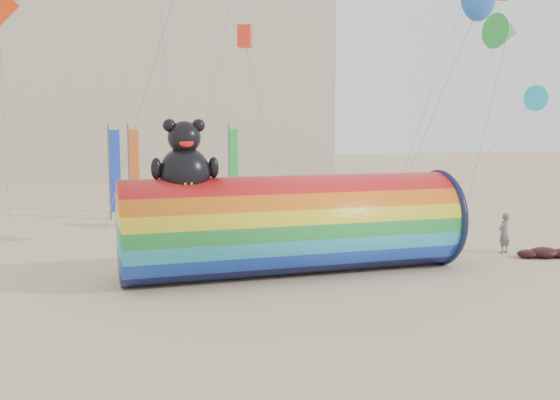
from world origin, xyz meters
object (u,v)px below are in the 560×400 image
object	(u,v)px
windsock_assembly	(293,222)
fabric_bundle	(547,253)
hotel_building	(20,71)
kite_handler	(504,233)

from	to	relation	value
windsock_assembly	fabric_bundle	xyz separation A→B (m)	(10.41, -0.50, -1.63)
hotel_building	fabric_bundle	xyz separation A→B (m)	(22.87, -46.53, -10.14)
hotel_building	kite_handler	xyz separation A→B (m)	(21.72, -45.35, -9.49)
windsock_assembly	fabric_bundle	world-z (taller)	windsock_assembly
hotel_building	fabric_bundle	size ratio (longest dim) A/B	23.06
kite_handler	fabric_bundle	bearing A→B (deg)	112.04
hotel_building	windsock_assembly	distance (m)	48.44
kite_handler	fabric_bundle	xyz separation A→B (m)	(1.15, -1.18, -0.65)
hotel_building	kite_handler	distance (m)	51.17
kite_handler	fabric_bundle	distance (m)	1.77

